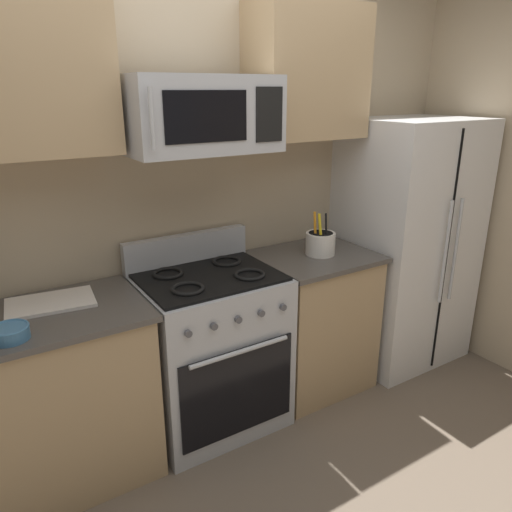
% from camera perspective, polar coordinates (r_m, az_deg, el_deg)
% --- Properties ---
extents(ground_plane, '(16.00, 16.00, 0.00)m').
position_cam_1_polar(ground_plane, '(2.67, 2.46, -25.85)').
color(ground_plane, '#6B5B4C').
extents(wall_back, '(8.00, 0.10, 2.60)m').
position_cam_1_polar(wall_back, '(2.87, -9.20, 7.04)').
color(wall_back, tan).
rests_on(wall_back, ground).
extents(counter_left, '(1.17, 0.61, 0.91)m').
position_cam_1_polar(counter_left, '(2.64, -25.21, -15.79)').
color(counter_left, tan).
rests_on(counter_left, ground).
extents(range_oven, '(0.76, 0.65, 1.09)m').
position_cam_1_polar(range_oven, '(2.85, -5.28, -10.74)').
color(range_oven, '#B2B5BA').
rests_on(range_oven, ground).
extents(counter_right, '(0.71, 0.61, 0.91)m').
position_cam_1_polar(counter_right, '(3.22, 6.69, -7.46)').
color(counter_right, tan).
rests_on(counter_right, ground).
extents(refrigerator, '(0.84, 0.72, 1.70)m').
position_cam_1_polar(refrigerator, '(3.59, 17.05, 1.43)').
color(refrigerator, silver).
rests_on(refrigerator, ground).
extents(microwave, '(0.75, 0.44, 0.37)m').
position_cam_1_polar(microwave, '(2.50, -6.49, 16.14)').
color(microwave, '#B2B5BA').
extents(upper_cabinets_right, '(0.70, 0.34, 0.74)m').
position_cam_1_polar(upper_cabinets_right, '(3.01, 5.99, 20.53)').
color(upper_cabinets_right, tan).
extents(utensil_crock, '(0.18, 0.18, 0.27)m').
position_cam_1_polar(utensil_crock, '(3.03, 7.54, 1.55)').
color(utensil_crock, white).
rests_on(utensil_crock, counter_right).
extents(cutting_board, '(0.42, 0.30, 0.02)m').
position_cam_1_polar(cutting_board, '(2.53, -22.90, -5.04)').
color(cutting_board, silver).
rests_on(cutting_board, counter_left).
extents(prep_bowl, '(0.15, 0.15, 0.06)m').
position_cam_1_polar(prep_bowl, '(2.25, -26.85, -7.99)').
color(prep_bowl, teal).
rests_on(prep_bowl, counter_left).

